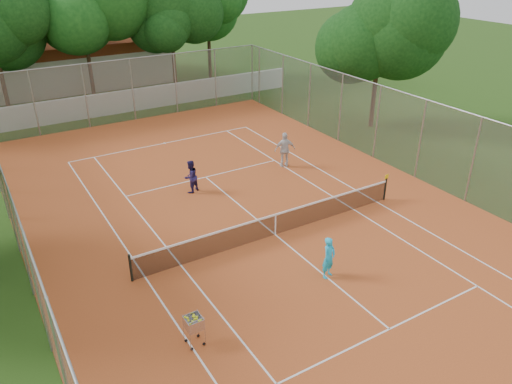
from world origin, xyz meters
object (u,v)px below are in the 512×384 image
clubhouse (60,57)px  player_far_left (191,177)px  tennis_net (275,224)px  player_near (329,258)px  player_far_right (285,150)px  ball_hopper (194,330)px

clubhouse → player_far_left: size_ratio=10.41×
tennis_net → player_near: (0.07, -3.28, 0.29)m
player_far_left → player_far_right: 5.45m
player_near → player_far_left: (-1.35, 8.56, 0.01)m
tennis_net → player_far_right: 6.92m
player_far_left → player_far_right: size_ratio=0.85×
player_far_left → tennis_net: bearing=81.0°
tennis_net → player_near: player_near is taller
clubhouse → player_far_left: (0.72, -23.73, -1.39)m
tennis_net → ball_hopper: (-5.34, -3.90, 0.04)m
tennis_net → ball_hopper: bearing=-143.9°
player_near → tennis_net: bearing=71.7°
player_near → player_far_right: (4.10, 8.79, 0.15)m
player_near → player_far_right: size_ratio=0.84×
clubhouse → ball_hopper: bearing=-95.8°
tennis_net → player_far_left: 5.44m
player_near → player_far_left: 8.66m
clubhouse → player_far_left: bearing=-88.3°
tennis_net → player_far_right: size_ratio=6.41×
player_near → clubhouse: bearing=74.2°
ball_hopper → player_far_right: bearing=54.9°
player_near → player_far_left: size_ratio=0.99×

